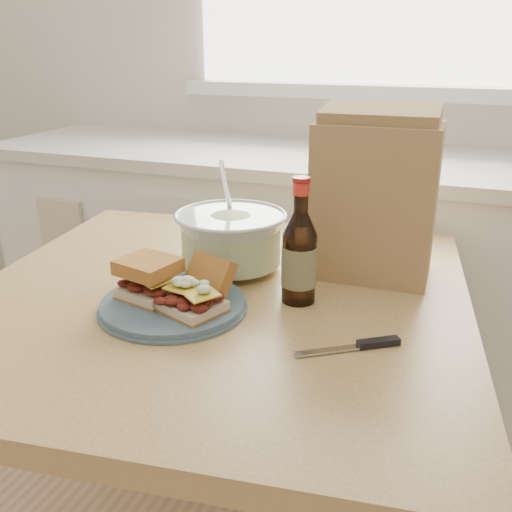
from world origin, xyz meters
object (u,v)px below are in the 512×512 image
(plate, at_px, (173,305))
(paper_bag, at_px, (374,201))
(beer_bottle, at_px, (299,256))
(coleslaw_bowl, at_px, (231,242))
(dining_table, at_px, (217,345))

(plate, xyz_separation_m, paper_bag, (0.31, 0.31, 0.15))
(plate, relative_size, paper_bag, 0.84)
(beer_bottle, bearing_deg, coleslaw_bowl, 166.79)
(dining_table, height_order, paper_bag, paper_bag)
(dining_table, height_order, beer_bottle, beer_bottle)
(beer_bottle, bearing_deg, paper_bag, 78.33)
(paper_bag, bearing_deg, coleslaw_bowl, -165.62)
(coleslaw_bowl, height_order, paper_bag, paper_bag)
(plate, bearing_deg, paper_bag, 44.79)
(dining_table, distance_m, paper_bag, 0.44)
(plate, height_order, paper_bag, paper_bag)
(plate, bearing_deg, dining_table, 66.43)
(coleslaw_bowl, bearing_deg, dining_table, -80.96)
(dining_table, xyz_separation_m, beer_bottle, (0.17, 0.02, 0.21))
(dining_table, bearing_deg, plate, -120.98)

